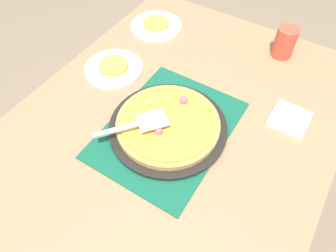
{
  "coord_description": "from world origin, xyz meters",
  "views": [
    {
      "loc": [
        -0.52,
        -0.33,
        1.56
      ],
      "look_at": [
        0.0,
        0.0,
        0.77
      ],
      "focal_mm": 33.71,
      "sensor_mm": 36.0,
      "label": 1
    }
  ],
  "objects_px": {
    "served_slice_right": "(113,66)",
    "pizza_server": "(137,124)",
    "plate_near_left": "(156,26)",
    "plate_far_right": "(114,68)",
    "pizza_pan": "(168,127)",
    "napkin_stack": "(289,119)",
    "served_slice_left": "(156,23)",
    "pizza": "(168,123)",
    "cup_near": "(285,42)"
  },
  "relations": [
    {
      "from": "served_slice_right",
      "to": "pizza_server",
      "type": "bearing_deg",
      "value": -128.63
    },
    {
      "from": "plate_near_left",
      "to": "served_slice_right",
      "type": "height_order",
      "value": "served_slice_right"
    },
    {
      "from": "plate_far_right",
      "to": "served_slice_right",
      "type": "height_order",
      "value": "served_slice_right"
    },
    {
      "from": "pizza_pan",
      "to": "napkin_stack",
      "type": "height_order",
      "value": "pizza_pan"
    },
    {
      "from": "served_slice_left",
      "to": "served_slice_right",
      "type": "height_order",
      "value": "same"
    },
    {
      "from": "pizza",
      "to": "pizza_pan",
      "type": "bearing_deg",
      "value": -97.84
    },
    {
      "from": "cup_near",
      "to": "napkin_stack",
      "type": "xyz_separation_m",
      "value": [
        -0.31,
        -0.14,
        -0.05
      ]
    },
    {
      "from": "served_slice_right",
      "to": "cup_near",
      "type": "relative_size",
      "value": 0.92
    },
    {
      "from": "pizza_server",
      "to": "pizza_pan",
      "type": "bearing_deg",
      "value": -39.23
    },
    {
      "from": "pizza",
      "to": "plate_near_left",
      "type": "distance_m",
      "value": 0.56
    },
    {
      "from": "napkin_stack",
      "to": "cup_near",
      "type": "bearing_deg",
      "value": 24.07
    },
    {
      "from": "cup_near",
      "to": "pizza_server",
      "type": "distance_m",
      "value": 0.68
    },
    {
      "from": "plate_far_right",
      "to": "cup_near",
      "type": "height_order",
      "value": "cup_near"
    },
    {
      "from": "served_slice_right",
      "to": "pizza_server",
      "type": "relative_size",
      "value": 0.54
    },
    {
      "from": "served_slice_right",
      "to": "plate_near_left",
      "type": "bearing_deg",
      "value": 2.39
    },
    {
      "from": "pizza_pan",
      "to": "pizza",
      "type": "distance_m",
      "value": 0.02
    },
    {
      "from": "pizza",
      "to": "cup_near",
      "type": "bearing_deg",
      "value": -18.13
    },
    {
      "from": "plate_far_right",
      "to": "served_slice_right",
      "type": "xyz_separation_m",
      "value": [
        0.0,
        0.0,
        0.01
      ]
    },
    {
      "from": "pizza_pan",
      "to": "served_slice_right",
      "type": "xyz_separation_m",
      "value": [
        0.14,
        0.33,
        0.01
      ]
    },
    {
      "from": "cup_near",
      "to": "napkin_stack",
      "type": "bearing_deg",
      "value": -155.93
    },
    {
      "from": "plate_near_left",
      "to": "served_slice_right",
      "type": "xyz_separation_m",
      "value": [
        -0.31,
        -0.01,
        0.01
      ]
    },
    {
      "from": "pizza_pan",
      "to": "pizza",
      "type": "height_order",
      "value": "pizza"
    },
    {
      "from": "pizza",
      "to": "plate_far_right",
      "type": "bearing_deg",
      "value": 67.34
    },
    {
      "from": "pizza",
      "to": "napkin_stack",
      "type": "relative_size",
      "value": 2.75
    },
    {
      "from": "plate_near_left",
      "to": "pizza_server",
      "type": "distance_m",
      "value": 0.6
    },
    {
      "from": "plate_far_right",
      "to": "served_slice_right",
      "type": "relative_size",
      "value": 2.0
    },
    {
      "from": "plate_near_left",
      "to": "napkin_stack",
      "type": "bearing_deg",
      "value": -107.16
    },
    {
      "from": "pizza",
      "to": "cup_near",
      "type": "distance_m",
      "value": 0.58
    },
    {
      "from": "plate_near_left",
      "to": "pizza_pan",
      "type": "bearing_deg",
      "value": -142.83
    },
    {
      "from": "plate_far_right",
      "to": "served_slice_left",
      "type": "height_order",
      "value": "served_slice_left"
    },
    {
      "from": "napkin_stack",
      "to": "pizza",
      "type": "bearing_deg",
      "value": 127.48
    },
    {
      "from": "pizza_server",
      "to": "napkin_stack",
      "type": "height_order",
      "value": "pizza_server"
    },
    {
      "from": "served_slice_left",
      "to": "served_slice_right",
      "type": "bearing_deg",
      "value": -177.61
    },
    {
      "from": "pizza_pan",
      "to": "served_slice_right",
      "type": "relative_size",
      "value": 3.45
    },
    {
      "from": "served_slice_right",
      "to": "napkin_stack",
      "type": "distance_m",
      "value": 0.66
    },
    {
      "from": "served_slice_left",
      "to": "napkin_stack",
      "type": "xyz_separation_m",
      "value": [
        -0.2,
        -0.66,
        -0.01
      ]
    },
    {
      "from": "plate_near_left",
      "to": "served_slice_left",
      "type": "bearing_deg",
      "value": 0.0
    },
    {
      "from": "pizza",
      "to": "plate_near_left",
      "type": "bearing_deg",
      "value": 37.12
    },
    {
      "from": "pizza_pan",
      "to": "pizza",
      "type": "bearing_deg",
      "value": 82.16
    },
    {
      "from": "pizza",
      "to": "napkin_stack",
      "type": "height_order",
      "value": "pizza"
    },
    {
      "from": "served_slice_right",
      "to": "pizza_pan",
      "type": "bearing_deg",
      "value": -112.63
    },
    {
      "from": "pizza",
      "to": "served_slice_right",
      "type": "relative_size",
      "value": 3.0
    },
    {
      "from": "pizza",
      "to": "plate_far_right",
      "type": "relative_size",
      "value": 1.5
    },
    {
      "from": "pizza_pan",
      "to": "served_slice_left",
      "type": "bearing_deg",
      "value": 37.17
    },
    {
      "from": "pizza_pan",
      "to": "served_slice_right",
      "type": "distance_m",
      "value": 0.35
    },
    {
      "from": "pizza_pan",
      "to": "cup_near",
      "type": "bearing_deg",
      "value": -18.07
    },
    {
      "from": "pizza",
      "to": "served_slice_left",
      "type": "bearing_deg",
      "value": 37.12
    },
    {
      "from": "served_slice_left",
      "to": "cup_near",
      "type": "relative_size",
      "value": 0.92
    },
    {
      "from": "plate_near_left",
      "to": "cup_near",
      "type": "xyz_separation_m",
      "value": [
        0.11,
        -0.52,
        0.06
      ]
    },
    {
      "from": "served_slice_left",
      "to": "cup_near",
      "type": "height_order",
      "value": "cup_near"
    }
  ]
}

